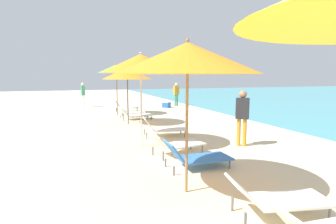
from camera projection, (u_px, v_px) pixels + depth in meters
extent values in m
cylinder|color=olive|center=(187.00, 135.00, 4.73)|extent=(0.05, 0.05, 2.08)
cone|color=orange|center=(187.00, 58.00, 4.56)|extent=(2.46, 2.46, 0.53)
sphere|color=olive|center=(188.00, 40.00, 4.52)|extent=(0.06, 0.06, 0.06)
cube|color=blue|center=(204.00, 158.00, 6.17)|extent=(1.18, 0.68, 0.04)
cube|color=blue|center=(174.00, 151.00, 5.92)|extent=(0.34, 0.67, 0.43)
cylinder|color=#59595E|center=(217.00, 157.00, 6.61)|extent=(0.04, 0.04, 0.19)
cylinder|color=#59595E|center=(230.00, 164.00, 6.08)|extent=(0.04, 0.04, 0.19)
cylinder|color=#59595E|center=(165.00, 163.00, 6.19)|extent=(0.04, 0.04, 0.19)
cylinder|color=#59595E|center=(174.00, 171.00, 5.66)|extent=(0.04, 0.04, 0.19)
cube|color=white|center=(290.00, 200.00, 4.01)|extent=(1.21, 0.81, 0.04)
cube|color=white|center=(243.00, 191.00, 3.89)|extent=(0.49, 0.65, 0.35)
cylinder|color=#59595E|center=(308.00, 199.00, 4.32)|extent=(0.04, 0.04, 0.23)
cylinder|color=#59595E|center=(329.00, 215.00, 3.84)|extent=(0.04, 0.04, 0.23)
cylinder|color=#59595E|center=(232.00, 204.00, 4.17)|extent=(0.04, 0.04, 0.23)
cylinder|color=#59595E|center=(245.00, 221.00, 3.69)|extent=(0.04, 0.04, 0.23)
cylinder|color=silver|center=(141.00, 110.00, 7.83)|extent=(0.05, 0.05, 2.13)
cone|color=orange|center=(141.00, 63.00, 7.66)|extent=(2.27, 2.27, 0.53)
sphere|color=silver|center=(141.00, 53.00, 7.62)|extent=(0.06, 0.06, 0.06)
cube|color=white|center=(170.00, 129.00, 9.40)|extent=(1.24, 0.85, 0.04)
cube|color=white|center=(148.00, 124.00, 9.23)|extent=(0.43, 0.73, 0.42)
cylinder|color=#59595E|center=(181.00, 131.00, 9.80)|extent=(0.04, 0.04, 0.21)
cylinder|color=#59595E|center=(185.00, 134.00, 9.22)|extent=(0.04, 0.04, 0.21)
cylinder|color=#59595E|center=(145.00, 132.00, 9.54)|extent=(0.04, 0.04, 0.21)
cylinder|color=#59595E|center=(147.00, 136.00, 8.97)|extent=(0.04, 0.04, 0.21)
cube|color=white|center=(183.00, 144.00, 7.24)|extent=(1.20, 0.84, 0.04)
cube|color=white|center=(160.00, 141.00, 6.85)|extent=(0.50, 0.69, 0.34)
cylinder|color=#59595E|center=(191.00, 145.00, 7.71)|extent=(0.04, 0.04, 0.23)
cylinder|color=#59595E|center=(202.00, 149.00, 7.27)|extent=(0.04, 0.04, 0.23)
cylinder|color=#59595E|center=(153.00, 151.00, 7.08)|extent=(0.04, 0.04, 0.23)
cylinder|color=#59595E|center=(163.00, 156.00, 6.64)|extent=(0.04, 0.04, 0.23)
cylinder|color=#4C4C51|center=(128.00, 102.00, 11.52)|extent=(0.05, 0.05, 1.91)
cone|color=orange|center=(127.00, 74.00, 11.36)|extent=(2.09, 2.09, 0.46)
sphere|color=#4C4C51|center=(127.00, 67.00, 11.32)|extent=(0.06, 0.06, 0.06)
cube|color=white|center=(139.00, 115.00, 12.98)|extent=(1.19, 0.74, 0.04)
cube|color=white|center=(124.00, 112.00, 12.67)|extent=(0.42, 0.71, 0.38)
cylinder|color=#59595E|center=(147.00, 116.00, 13.45)|extent=(0.04, 0.04, 0.18)
cylinder|color=#59595E|center=(151.00, 118.00, 12.90)|extent=(0.04, 0.04, 0.18)
cylinder|color=#59595E|center=(121.00, 117.00, 12.96)|extent=(0.04, 0.04, 0.18)
cylinder|color=#59595E|center=(124.00, 119.00, 12.41)|extent=(0.04, 0.04, 0.18)
cylinder|color=olive|center=(117.00, 94.00, 14.26)|extent=(0.05, 0.05, 2.21)
cone|color=#3FB266|center=(116.00, 69.00, 14.08)|extent=(1.95, 1.95, 0.42)
sphere|color=olive|center=(116.00, 64.00, 14.05)|extent=(0.06, 0.06, 0.06)
cube|color=white|center=(130.00, 107.00, 15.76)|extent=(1.16, 0.79, 0.04)
cube|color=white|center=(118.00, 104.00, 15.65)|extent=(0.41, 0.63, 0.39)
cylinder|color=#59595E|center=(137.00, 109.00, 16.07)|extent=(0.04, 0.04, 0.22)
cylinder|color=#59595E|center=(137.00, 110.00, 15.59)|extent=(0.04, 0.04, 0.22)
cylinder|color=#59595E|center=(117.00, 109.00, 15.92)|extent=(0.04, 0.04, 0.22)
cylinder|color=#59595E|center=(116.00, 110.00, 15.44)|extent=(0.04, 0.04, 0.22)
cube|color=white|center=(136.00, 112.00, 13.75)|extent=(0.97, 0.62, 0.04)
cube|color=white|center=(124.00, 110.00, 13.57)|extent=(0.35, 0.57, 0.31)
cylinder|color=#59595E|center=(142.00, 114.00, 14.08)|extent=(0.04, 0.04, 0.21)
cylinder|color=#59595E|center=(144.00, 115.00, 13.65)|extent=(0.04, 0.04, 0.21)
cylinder|color=#59595E|center=(122.00, 115.00, 13.82)|extent=(0.04, 0.04, 0.21)
cylinder|color=#59595E|center=(123.00, 116.00, 13.39)|extent=(0.04, 0.04, 0.21)
cylinder|color=orange|center=(245.00, 133.00, 7.98)|extent=(0.11, 0.11, 0.81)
cylinder|color=orange|center=(239.00, 132.00, 8.05)|extent=(0.11, 0.11, 0.81)
cube|color=#262628|center=(242.00, 108.00, 7.92)|extent=(0.41, 0.40, 0.61)
sphere|color=#9E704C|center=(243.00, 94.00, 7.87)|extent=(0.22, 0.22, 0.22)
cylinder|color=silver|center=(83.00, 101.00, 17.93)|extent=(0.11, 0.11, 0.80)
cylinder|color=silver|center=(84.00, 101.00, 17.78)|extent=(0.11, 0.11, 0.80)
cube|color=#3F9972|center=(83.00, 91.00, 17.76)|extent=(0.26, 0.38, 0.60)
sphere|color=beige|center=(83.00, 84.00, 17.71)|extent=(0.22, 0.22, 0.22)
cylinder|color=#3F9972|center=(177.00, 100.00, 18.78)|extent=(0.11, 0.11, 0.78)
cylinder|color=#3F9972|center=(175.00, 100.00, 18.70)|extent=(0.11, 0.11, 0.78)
cube|color=orange|center=(176.00, 90.00, 18.65)|extent=(0.40, 0.29, 0.58)
sphere|color=beige|center=(176.00, 84.00, 18.60)|extent=(0.21, 0.21, 0.21)
cube|color=#2659B2|center=(166.00, 105.00, 17.72)|extent=(0.55, 0.59, 0.33)
cube|color=white|center=(166.00, 102.00, 17.69)|extent=(0.56, 0.60, 0.06)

